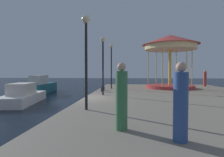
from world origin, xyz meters
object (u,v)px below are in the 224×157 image
object	(u,v)px
motorboat_teal	(42,86)
bollard_north	(103,88)
person_far_corner	(205,79)
person_by_the_water	(181,104)
lamp_post_far_end	(111,58)
motorboat_white	(23,96)
carousel	(170,48)
lamp_post_near_edge	(86,45)
lamp_post_mid_promenade	(103,55)
bollard_center	(102,89)
person_mid_promenade	(122,98)

from	to	relation	value
motorboat_teal	bollard_north	xyz separation A→B (m)	(7.90, -4.57, 0.23)
person_far_corner	person_by_the_water	xyz separation A→B (m)	(-7.55, -17.53, 0.00)
lamp_post_far_end	person_by_the_water	distance (m)	14.21
motorboat_white	carousel	distance (m)	14.19
motorboat_white	person_by_the_water	distance (m)	13.23
motorboat_teal	lamp_post_far_end	xyz separation A→B (m)	(8.44, -2.63, 3.03)
carousel	person_by_the_water	xyz separation A→B (m)	(-2.99, -14.70, -3.14)
motorboat_teal	motorboat_white	bearing A→B (deg)	-74.98
lamp_post_far_end	person_by_the_water	xyz separation A→B (m)	(2.87, -13.75, -2.11)
lamp_post_near_edge	lamp_post_mid_promenade	size ratio (longest dim) A/B	0.99
bollard_center	motorboat_white	bearing A→B (deg)	-166.06
lamp_post_mid_promenade	motorboat_white	bearing A→B (deg)	174.24
carousel	person_mid_promenade	xyz separation A→B (m)	(-4.41, -13.93, -3.13)
person_far_corner	person_by_the_water	bearing A→B (deg)	-113.31
lamp_post_mid_promenade	person_far_corner	distance (m)	13.97
person_mid_promenade	bollard_center	bearing A→B (deg)	100.99
lamp_post_far_end	person_far_corner	xyz separation A→B (m)	(10.42, 3.78, -2.12)
carousel	person_far_corner	bearing A→B (deg)	31.79
motorboat_teal	lamp_post_mid_promenade	bearing A→B (deg)	-43.15
motorboat_white	lamp_post_near_edge	bearing A→B (deg)	-42.39
bollard_north	person_far_corner	bearing A→B (deg)	27.53
lamp_post_near_edge	person_by_the_water	size ratio (longest dim) A/B	2.17
motorboat_teal	bollard_center	bearing A→B (deg)	-35.33
motorboat_white	person_far_corner	xyz separation A→B (m)	(16.95, 8.29, 1.11)
motorboat_white	person_by_the_water	bearing A→B (deg)	-44.54
lamp_post_near_edge	lamp_post_mid_promenade	distance (m)	5.15
carousel	lamp_post_near_edge	size ratio (longest dim) A/B	1.37
lamp_post_mid_promenade	person_by_the_water	xyz separation A→B (m)	(3.01, -8.60, -1.95)
motorboat_teal	bollard_center	xyz separation A→B (m)	(7.95, -5.64, 0.23)
motorboat_white	person_far_corner	world-z (taller)	person_far_corner
carousel	person_by_the_water	size ratio (longest dim) A/B	2.98
motorboat_teal	lamp_post_mid_promenade	distance (m)	11.74
person_by_the_water	bollard_center	bearing A→B (deg)	107.34
person_far_corner	lamp_post_mid_promenade	bearing A→B (deg)	-139.78
motorboat_white	lamp_post_near_edge	distance (m)	9.12
lamp_post_near_edge	lamp_post_far_end	bearing A→B (deg)	89.02
lamp_post_mid_promenade	bollard_north	xyz separation A→B (m)	(-0.41, 3.21, -2.64)
person_mid_promenade	motorboat_teal	bearing A→B (deg)	122.36
bollard_center	person_mid_promenade	xyz separation A→B (m)	(1.94, -9.97, 0.70)
motorboat_teal	bollard_north	world-z (taller)	motorboat_teal
lamp_post_mid_promenade	lamp_post_far_end	xyz separation A→B (m)	(0.14, 5.15, 0.16)
lamp_post_near_edge	person_far_corner	bearing A→B (deg)	53.04
lamp_post_mid_promenade	lamp_post_far_end	bearing A→B (deg)	88.47
carousel	bollard_center	distance (m)	8.40
carousel	lamp_post_far_end	bearing A→B (deg)	-170.79
motorboat_teal	bollard_center	world-z (taller)	motorboat_teal
lamp_post_mid_promenade	person_by_the_water	size ratio (longest dim) A/B	2.19
carousel	person_mid_promenade	bearing A→B (deg)	-107.58
motorboat_teal	lamp_post_mid_promenade	size ratio (longest dim) A/B	1.42
lamp_post_near_edge	bollard_center	world-z (taller)	lamp_post_near_edge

